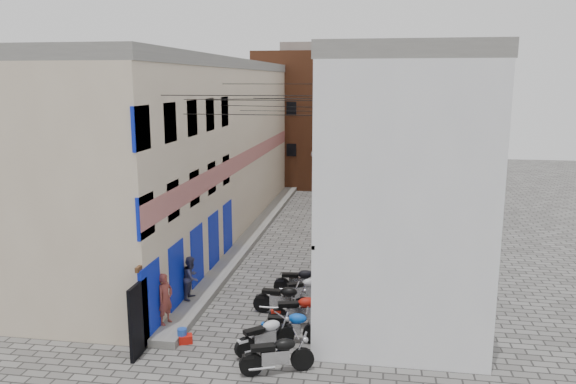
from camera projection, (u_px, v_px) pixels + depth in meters
The scene contains 21 objects.
ground at pixel (227, 354), 16.59m from camera, with size 90.00×90.00×0.00m, color #575452.
plinth at pixel (255, 232), 29.47m from camera, with size 0.90×26.00×0.25m, color slate.
building_left at pixel (198, 148), 29.03m from camera, with size 5.10×27.00×9.00m.
building_right at pixel (394, 152), 27.49m from camera, with size 5.94×26.00×9.00m.
building_far_brick_left at pixel (297, 119), 43.02m from camera, with size 6.00×6.00×10.00m, color brown.
building_far_brick_right at pixel (364, 131), 44.36m from camera, with size 5.00×6.00×8.00m, color brown.
building_far_concrete at pixel (330, 109), 48.42m from camera, with size 8.00×5.00×11.00m, color slate.
far_shopfront at pixel (319, 175), 40.74m from camera, with size 2.00×0.30×2.40m, color black.
overhead_wires at pixel (274, 101), 22.59m from camera, with size 5.80×13.02×1.32m.
motorcycle_a at pixel (277, 353), 15.41m from camera, with size 0.66×2.11×1.22m, color black, non-canonical shape.
motorcycle_b at pixel (265, 334), 16.62m from camera, with size 0.63×2.00×1.16m, color silver, non-canonical shape.
motorcycle_c at pixel (291, 325), 17.24m from camera, with size 0.63×2.00×1.16m, color blue, non-canonical shape.
motorcycle_d at pixel (300, 309), 18.32m from camera, with size 0.67×2.13×1.23m, color #9B150B, non-canonical shape.
motorcycle_e at pixel (283, 297), 19.35m from camera, with size 0.66×2.08×1.20m, color black, non-canonical shape.
motorcycle_f at pixel (304, 288), 20.42m from camera, with size 0.57×1.82×1.05m, color #BCBBC1, non-canonical shape.
motorcycle_g at pixel (300, 279), 21.15m from camera, with size 0.63×1.99×1.15m, color black, non-canonical shape.
person_a at pixel (165, 299), 17.96m from camera, with size 0.61×0.40×1.68m, color brown.
person_b at pixel (191, 277), 20.06m from camera, with size 0.76×0.59×1.56m, color #393A56.
water_jug_near at pixel (182, 336), 17.28m from camera, with size 0.29×0.29×0.46m, color #244CB5.
water_jug_far at pixel (182, 336), 17.28m from camera, with size 0.29×0.29×0.46m, color blue.
red_crate at pixel (186, 339), 17.28m from camera, with size 0.41×0.31×0.26m, color red.
Camera 1 is at (4.27, -14.83, 7.96)m, focal length 35.00 mm.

